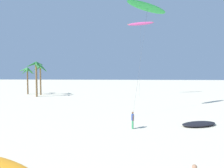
% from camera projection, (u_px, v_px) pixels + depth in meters
% --- Properties ---
extents(palm_tree_0, '(4.44, 4.24, 6.71)m').
position_uv_depth(palm_tree_0, '(27.00, 73.00, 51.32)').
color(palm_tree_0, brown).
rests_on(palm_tree_0, ground).
extents(palm_tree_1, '(4.44, 4.69, 7.91)m').
position_uv_depth(palm_tree_1, '(36.00, 68.00, 46.10)').
color(palm_tree_1, brown).
rests_on(palm_tree_1, ground).
extents(palm_tree_2, '(3.85, 4.46, 7.42)m').
position_uv_depth(palm_tree_2, '(40.00, 70.00, 49.80)').
color(palm_tree_2, brown).
rests_on(palm_tree_2, ground).
extents(flying_kite_0, '(6.70, 6.41, 18.08)m').
position_uv_depth(flying_kite_0, '(141.00, 24.00, 48.75)').
color(flying_kite_0, '#EA5193').
rests_on(flying_kite_0, ground).
extents(flying_kite_2, '(6.80, 8.72, 15.82)m').
position_uv_depth(flying_kite_2, '(148.00, 7.00, 30.46)').
color(flying_kite_2, green).
rests_on(flying_kite_2, ground).
extents(grounded_kite_1, '(4.32, 3.21, 0.39)m').
position_uv_depth(grounded_kite_1, '(199.00, 124.00, 21.14)').
color(grounded_kite_1, black).
rests_on(grounded_kite_1, ground).
extents(grounded_kite_2, '(5.40, 3.94, 0.30)m').
position_uv_depth(grounded_kite_2, '(9.00, 168.00, 11.48)').
color(grounded_kite_2, orange).
rests_on(grounded_kite_2, ground).
extents(person_foreground_walker, '(0.26, 0.50, 1.68)m').
position_uv_depth(person_foreground_walker, '(133.00, 119.00, 19.97)').
color(person_foreground_walker, '#338E56').
rests_on(person_foreground_walker, ground).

